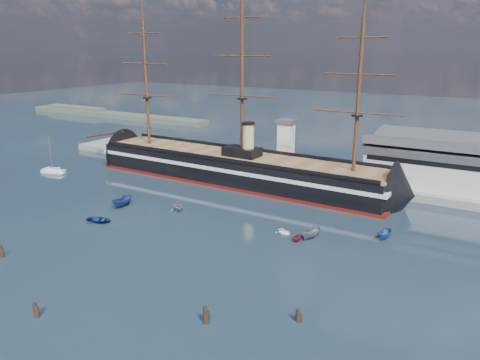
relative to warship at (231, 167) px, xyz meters
The scene contains 17 objects.
ground 21.98m from the warship, 67.79° to the right, with size 600.00×600.00×0.00m, color #1C2431.
quay 24.54m from the warship, 41.38° to the left, with size 180.00×18.00×2.00m, color slate.
quay_tower 18.06m from the warship, 49.35° to the left, with size 5.00×5.00×15.00m.
shoreline 151.03m from the warship, 150.22° to the left, with size 120.00×10.00×4.00m.
warship is the anchor object (origin of this frame).
sailboat 55.65m from the warship, 158.61° to the right, with size 7.50×4.48×11.54m.
motorboat_a 34.87m from the warship, 107.74° to the right, with size 7.54×2.77×3.02m, color navy.
motorboat_b 43.91m from the warship, 100.13° to the right, with size 3.64×1.45×1.70m, color navy.
motorboat_c 45.86m from the warship, 37.57° to the right, with size 6.38×2.34×2.55m, color slate.
motorboat_d 28.52m from the warship, 85.02° to the right, with size 6.57×2.85×2.41m, color gray.
motorboat_e 42.11m from the warship, 42.99° to the right, with size 2.57×1.03×1.20m, color white.
motorboat_f 53.43m from the warship, 22.81° to the right, with size 5.71×2.09×2.28m, color navy.
motorboat_g 45.96m from the warship, 41.50° to the right, with size 5.14×2.23×1.88m, color maroon.
piling_near_left 65.84m from the warship, 98.48° to the right, with size 0.64×0.64×3.22m, color black.
piling_near_mid 75.84m from the warship, 80.10° to the right, with size 0.64×0.64×3.04m, color black.
piling_near_right 72.66m from the warship, 61.19° to the right, with size 0.64×0.64×3.39m, color black.
piling_far_right 72.98m from the warship, 50.88° to the right, with size 0.64×0.64×2.75m, color black.
Camera 1 is at (60.29, -50.68, 37.56)m, focal length 35.00 mm.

